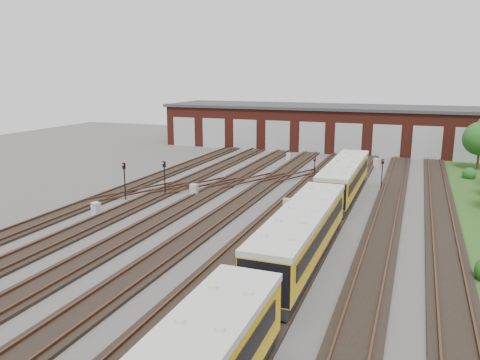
% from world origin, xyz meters
% --- Properties ---
extents(ground, '(120.00, 120.00, 0.00)m').
position_xyz_m(ground, '(0.00, 0.00, 0.00)').
color(ground, '#43403E').
rests_on(ground, ground).
extents(track_network, '(30.40, 70.00, 0.33)m').
position_xyz_m(track_network, '(-0.17, 0.59, 0.11)').
color(track_network, black).
rests_on(track_network, ground).
extents(maintenance_shed, '(51.00, 12.50, 6.35)m').
position_xyz_m(maintenance_shed, '(-0.01, 39.97, 3.20)').
color(maintenance_shed, '#551D15').
rests_on(maintenance_shed, ground).
extents(metro_train, '(2.60, 46.39, 2.97)m').
position_xyz_m(metro_train, '(6.00, -5.20, 1.85)').
color(metro_train, black).
rests_on(metro_train, ground).
extents(signal_mast_0, '(0.31, 0.29, 3.33)m').
position_xyz_m(signal_mast_0, '(-11.93, 3.38, 2.14)').
color(signal_mast_0, black).
rests_on(signal_mast_0, ground).
extents(signal_mast_1, '(0.30, 0.29, 3.11)m').
position_xyz_m(signal_mast_1, '(-9.63, 6.32, 2.01)').
color(signal_mast_1, black).
rests_on(signal_mast_1, ground).
extents(signal_mast_2, '(0.22, 0.20, 2.52)m').
position_xyz_m(signal_mast_2, '(2.07, 16.73, 1.62)').
color(signal_mast_2, black).
rests_on(signal_mast_2, ground).
extents(signal_mast_3, '(0.26, 0.25, 2.92)m').
position_xyz_m(signal_mast_3, '(8.88, 15.64, 1.87)').
color(signal_mast_3, black).
rests_on(signal_mast_3, ground).
extents(relay_cabinet_0, '(0.76, 0.69, 1.04)m').
position_xyz_m(relay_cabinet_0, '(-11.38, -1.40, 0.52)').
color(relay_cabinet_0, '#B5B7BA').
rests_on(relay_cabinet_0, ground).
extents(relay_cabinet_1, '(0.63, 0.54, 0.97)m').
position_xyz_m(relay_cabinet_1, '(-3.50, 27.42, 0.49)').
color(relay_cabinet_1, '#B5B7BA').
rests_on(relay_cabinet_1, ground).
extents(relay_cabinet_2, '(0.66, 0.56, 1.07)m').
position_xyz_m(relay_cabinet_2, '(-6.94, 6.89, 0.54)').
color(relay_cabinet_2, '#B5B7BA').
rests_on(relay_cabinet_2, ground).
extents(relay_cabinet_3, '(0.78, 0.72, 1.05)m').
position_xyz_m(relay_cabinet_3, '(7.47, 26.82, 0.53)').
color(relay_cabinet_3, '#B5B7BA').
rests_on(relay_cabinet_3, ground).
extents(relay_cabinet_4, '(0.57, 0.49, 0.88)m').
position_xyz_m(relay_cabinet_4, '(2.13, 5.71, 0.44)').
color(relay_cabinet_4, '#B5B7BA').
rests_on(relay_cabinet_4, ground).
extents(bush_1, '(1.41, 1.41, 1.41)m').
position_xyz_m(bush_1, '(17.26, 23.73, 0.71)').
color(bush_1, '#164D16').
rests_on(bush_1, ground).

